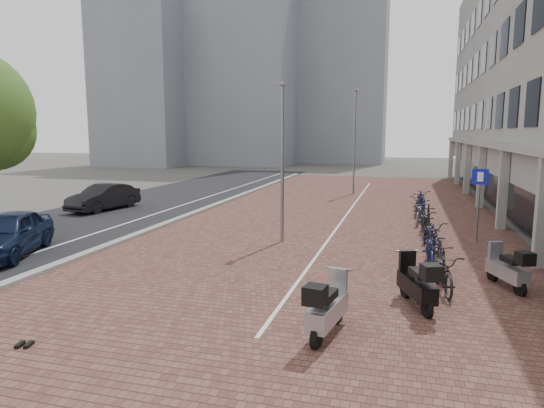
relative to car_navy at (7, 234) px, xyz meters
The scene contains 17 objects.
ground 7.69m from the car_navy, ahead, with size 140.00×140.00×0.00m, color #474442.
plaza_brick 14.64m from the car_navy, 48.98° to the left, with size 14.50×42.00×0.04m, color brown.
street_asphalt 11.14m from the car_navy, 97.24° to the left, with size 8.00×50.00×0.03m, color black.
curb 11.33m from the car_navy, 77.24° to the left, with size 0.35×42.00×0.14m, color gray.
lane_line 11.07m from the car_navy, 86.90° to the left, with size 0.12×44.00×0.00m, color white.
parking_line 14.77m from the car_navy, 48.39° to the left, with size 0.10×30.00×0.00m, color white.
bg_towers 50.22m from the car_navy, 98.00° to the left, with size 33.00×23.00×32.00m.
car_navy is the anchor object (origin of this frame).
car_dark 9.35m from the car_navy, 106.30° to the left, with size 1.44×4.13×1.36m, color black.
shoes 7.94m from the car_navy, 43.98° to the right, with size 0.33×0.28×0.08m, color black, non-canonical shape.
scooter_front 15.11m from the car_navy, ahead, with size 0.52×1.68×1.15m, color #A8A8AD, non-canonical shape.
scooter_mid 12.89m from the car_navy, ahead, with size 0.56×1.80×1.24m, color black, non-canonical shape.
scooter_back 11.61m from the car_navy, 17.09° to the right, with size 0.57×1.83×1.26m, color #A9A8AD, non-canonical shape.
parking_sign 16.36m from the car_navy, 22.31° to the left, with size 0.55×0.23×2.72m.
lamp_near 9.49m from the car_navy, 27.77° to the left, with size 0.12×0.12×5.72m, color gray.
lamp_far 21.26m from the car_navy, 64.00° to the left, with size 0.12×0.12×6.72m, color gray.
bike_row 15.04m from the car_navy, 27.45° to the left, with size 1.28×15.84×1.05m.
Camera 1 is at (4.86, -11.39, 4.00)m, focal length 31.45 mm.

